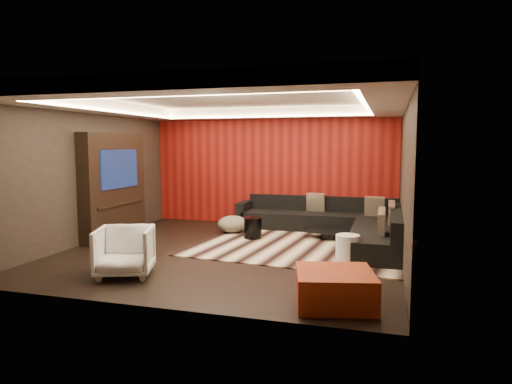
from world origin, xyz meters
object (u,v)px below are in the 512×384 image
(armchair, at_px, (125,251))
(white_side_table, at_px, (348,250))
(sectional_sofa, at_px, (338,225))
(orange_ottoman, at_px, (335,288))
(drum_stool, at_px, (253,228))
(coffee_table, at_px, (332,234))

(armchair, bearing_deg, white_side_table, 6.60)
(white_side_table, bearing_deg, sectional_sofa, 100.42)
(white_side_table, xyz_separation_m, sectional_sofa, (-0.40, 2.18, 0.02))
(sectional_sofa, bearing_deg, orange_ottoman, -84.24)
(drum_stool, distance_m, orange_ottoman, 4.00)
(orange_ottoman, height_order, armchair, armchair)
(white_side_table, bearing_deg, drum_stool, 144.58)
(armchair, bearing_deg, sectional_sofa, 33.62)
(white_side_table, bearing_deg, coffee_table, 104.26)
(white_side_table, height_order, orange_ottoman, white_side_table)
(drum_stool, height_order, white_side_table, white_side_table)
(white_side_table, relative_size, sectional_sofa, 0.13)
(white_side_table, distance_m, sectional_sofa, 2.22)
(armchair, xyz_separation_m, sectional_sofa, (2.74, 3.78, -0.11))
(drum_stool, bearing_deg, orange_ottoman, -58.64)
(coffee_table, xyz_separation_m, sectional_sofa, (0.09, 0.25, 0.14))
(orange_ottoman, bearing_deg, white_side_table, 90.46)
(coffee_table, bearing_deg, white_side_table, -75.74)
(coffee_table, xyz_separation_m, white_side_table, (0.49, -1.92, 0.13))
(armchair, bearing_deg, coffee_table, 32.61)
(coffee_table, height_order, orange_ottoman, orange_ottoman)
(orange_ottoman, bearing_deg, coffee_table, 97.43)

